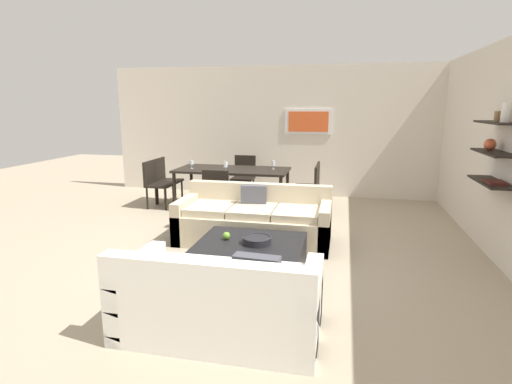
# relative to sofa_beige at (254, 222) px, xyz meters

# --- Properties ---
(ground_plane) EXTENTS (18.00, 18.00, 0.00)m
(ground_plane) POSITION_rel_sofa_beige_xyz_m (0.06, -0.34, -0.29)
(ground_plane) COLOR tan
(back_wall_unit) EXTENTS (8.40, 0.09, 2.70)m
(back_wall_unit) POSITION_rel_sofa_beige_xyz_m (0.36, 3.19, 1.06)
(back_wall_unit) COLOR silver
(back_wall_unit) RESTS_ON ground
(right_wall_shelf_unit) EXTENTS (0.34, 8.20, 2.70)m
(right_wall_shelf_unit) POSITION_rel_sofa_beige_xyz_m (3.08, 0.26, 1.06)
(right_wall_shelf_unit) COLOR silver
(right_wall_shelf_unit) RESTS_ON ground
(sofa_beige) EXTENTS (2.12, 0.90, 0.78)m
(sofa_beige) POSITION_rel_sofa_beige_xyz_m (0.00, 0.00, 0.00)
(sofa_beige) COLOR beige
(sofa_beige) RESTS_ON ground
(loveseat_white) EXTENTS (1.66, 0.90, 0.78)m
(loveseat_white) POSITION_rel_sofa_beige_xyz_m (0.23, -2.36, 0.00)
(loveseat_white) COLOR white
(loveseat_white) RESTS_ON ground
(coffee_table) EXTENTS (1.19, 1.10, 0.38)m
(coffee_table) POSITION_rel_sofa_beige_xyz_m (0.20, -1.14, -0.10)
(coffee_table) COLOR black
(coffee_table) RESTS_ON ground
(decorative_bowl) EXTENTS (0.33, 0.33, 0.08)m
(decorative_bowl) POSITION_rel_sofa_beige_xyz_m (0.28, -1.13, 0.13)
(decorative_bowl) COLOR black
(decorative_bowl) RESTS_ON coffee_table
(apple_on_coffee_table) EXTENTS (0.09, 0.09, 0.09)m
(apple_on_coffee_table) POSITION_rel_sofa_beige_xyz_m (-0.09, -1.07, 0.13)
(apple_on_coffee_table) COLOR #669E2D
(apple_on_coffee_table) RESTS_ON coffee_table
(dining_table) EXTENTS (2.06, 0.96, 0.75)m
(dining_table) POSITION_rel_sofa_beige_xyz_m (-0.80, 1.74, 0.39)
(dining_table) COLOR black
(dining_table) RESTS_ON ground
(dining_chair_left_near) EXTENTS (0.44, 0.44, 0.88)m
(dining_chair_left_near) POSITION_rel_sofa_beige_xyz_m (-2.23, 1.52, 0.21)
(dining_chair_left_near) COLOR black
(dining_chair_left_near) RESTS_ON ground
(dining_chair_head) EXTENTS (0.44, 0.44, 0.88)m
(dining_chair_head) POSITION_rel_sofa_beige_xyz_m (-0.80, 2.62, 0.21)
(dining_chair_head) COLOR black
(dining_chair_head) RESTS_ON ground
(dining_chair_left_far) EXTENTS (0.44, 0.44, 0.88)m
(dining_chair_left_far) POSITION_rel_sofa_beige_xyz_m (-2.23, 1.95, 0.21)
(dining_chair_left_far) COLOR black
(dining_chair_left_far) RESTS_ON ground
(dining_chair_right_near) EXTENTS (0.44, 0.44, 0.88)m
(dining_chair_right_near) POSITION_rel_sofa_beige_xyz_m (0.64, 1.52, 0.21)
(dining_chair_right_near) COLOR black
(dining_chair_right_near) RESTS_ON ground
(dining_chair_foot) EXTENTS (0.44, 0.44, 0.88)m
(dining_chair_foot) POSITION_rel_sofa_beige_xyz_m (-0.80, 0.85, 0.21)
(dining_chair_foot) COLOR black
(dining_chair_foot) RESTS_ON ground
(dining_chair_right_far) EXTENTS (0.44, 0.44, 0.88)m
(dining_chair_right_far) POSITION_rel_sofa_beige_xyz_m (0.64, 1.95, 0.21)
(dining_chair_right_far) COLOR black
(dining_chair_right_far) RESTS_ON ground
(wine_glass_left_near) EXTENTS (0.07, 0.07, 0.15)m
(wine_glass_left_near) POSITION_rel_sofa_beige_xyz_m (-1.54, 1.62, 0.57)
(wine_glass_left_near) COLOR silver
(wine_glass_left_near) RESTS_ON dining_table
(wine_glass_right_far) EXTENTS (0.06, 0.06, 0.16)m
(wine_glass_right_far) POSITION_rel_sofa_beige_xyz_m (-0.06, 1.86, 0.57)
(wine_glass_right_far) COLOR silver
(wine_glass_right_far) RESTS_ON dining_table
(wine_glass_foot) EXTENTS (0.07, 0.07, 0.19)m
(wine_glass_foot) POSITION_rel_sofa_beige_xyz_m (-0.80, 1.32, 0.59)
(wine_glass_foot) COLOR silver
(wine_glass_foot) RESTS_ON dining_table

